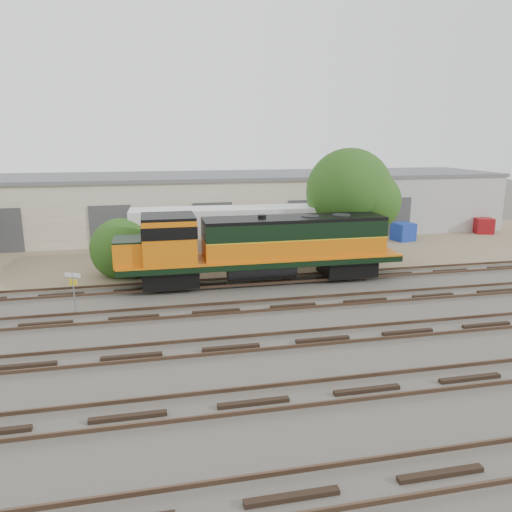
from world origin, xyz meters
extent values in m
plane|color=#47423A|center=(0.00, 0.00, 0.00)|extent=(140.00, 140.00, 0.00)
cube|color=#726047|center=(0.00, 15.00, 0.01)|extent=(80.00, 16.00, 0.02)
cube|color=black|center=(0.00, -12.00, 0.07)|extent=(80.00, 2.40, 0.14)
cube|color=#4C3828|center=(0.00, -11.25, 0.21)|extent=(80.00, 0.08, 0.14)
cube|color=black|center=(0.00, -7.50, 0.07)|extent=(80.00, 2.40, 0.14)
cube|color=#4C3828|center=(0.00, -8.25, 0.21)|extent=(80.00, 0.08, 0.14)
cube|color=#4C3828|center=(0.00, -6.75, 0.21)|extent=(80.00, 0.08, 0.14)
cube|color=black|center=(0.00, -3.00, 0.07)|extent=(80.00, 2.40, 0.14)
cube|color=#4C3828|center=(0.00, -3.75, 0.21)|extent=(80.00, 0.08, 0.14)
cube|color=#4C3828|center=(0.00, -2.25, 0.21)|extent=(80.00, 0.08, 0.14)
cube|color=black|center=(0.00, 1.50, 0.07)|extent=(80.00, 2.40, 0.14)
cube|color=#4C3828|center=(0.00, 0.75, 0.21)|extent=(80.00, 0.08, 0.14)
cube|color=#4C3828|center=(0.00, 2.25, 0.21)|extent=(80.00, 0.08, 0.14)
cube|color=black|center=(0.00, 6.00, 0.07)|extent=(80.00, 2.40, 0.14)
cube|color=#4C3828|center=(0.00, 5.25, 0.21)|extent=(80.00, 0.08, 0.14)
cube|color=#4C3828|center=(0.00, 6.75, 0.21)|extent=(80.00, 0.08, 0.14)
cube|color=beige|center=(0.00, 23.00, 2.50)|extent=(58.00, 10.00, 5.00)
cube|color=#59595B|center=(0.00, 23.00, 5.15)|extent=(58.40, 10.40, 0.30)
cube|color=#999993|center=(22.00, 17.95, 2.50)|extent=(14.00, 0.10, 5.00)
cube|color=#333335|center=(-14.00, 17.94, 1.70)|extent=(3.20, 0.12, 3.40)
cube|color=#333335|center=(-6.00, 17.94, 1.70)|extent=(3.20, 0.12, 3.40)
cube|color=#333335|center=(2.00, 17.94, 1.70)|extent=(3.20, 0.12, 3.40)
cube|color=#333335|center=(10.00, 17.94, 1.70)|extent=(3.20, 0.12, 3.40)
cube|color=#333335|center=(18.00, 17.94, 1.70)|extent=(3.20, 0.12, 3.40)
cube|color=black|center=(-2.02, 6.00, 0.77)|extent=(3.14, 2.35, 0.98)
cube|color=black|center=(8.77, 6.00, 0.77)|extent=(3.14, 2.35, 0.98)
cube|color=black|center=(3.38, 6.00, 1.43)|extent=(16.68, 2.94, 0.34)
cylinder|color=black|center=(3.38, 6.00, 0.82)|extent=(4.12, 1.08, 1.08)
cube|color=#C96109|center=(5.34, 6.00, 2.19)|extent=(10.79, 2.55, 1.18)
cube|color=black|center=(5.34, 6.00, 3.27)|extent=(10.79, 2.55, 0.98)
cube|color=black|center=(5.34, 6.00, 3.86)|extent=(10.79, 2.55, 0.20)
cube|color=#C96109|center=(-2.02, 6.00, 2.88)|extent=(2.94, 2.94, 2.55)
cube|color=black|center=(-2.02, 6.00, 4.23)|extent=(2.94, 2.94, 0.16)
cube|color=#C96109|center=(-4.28, 6.00, 2.29)|extent=(1.57, 2.35, 1.37)
cylinder|color=gray|center=(-6.88, 3.08, 1.04)|extent=(0.07, 0.07, 2.07)
cube|color=white|center=(-6.88, 3.08, 1.93)|extent=(0.79, 0.39, 0.21)
cube|color=yellow|center=(-6.88, 3.08, 1.56)|extent=(0.40, 0.21, 0.33)
cube|color=silver|center=(2.17, 10.53, 2.64)|extent=(13.05, 3.04, 2.69)
cube|color=black|center=(7.26, 10.35, 0.50)|extent=(2.48, 2.58, 1.00)
cube|color=black|center=(-2.85, 9.71, 0.65)|extent=(0.15, 0.15, 1.30)
cube|color=black|center=(-2.78, 11.70, 0.65)|extent=(0.15, 0.15, 1.30)
cube|color=#16329A|center=(17.89, 15.82, 0.75)|extent=(1.91, 1.84, 1.50)
cube|color=maroon|center=(26.59, 17.20, 0.70)|extent=(1.82, 1.75, 1.40)
cylinder|color=#382619|center=(-4.85, 9.71, 0.18)|extent=(0.26, 0.26, 0.35)
sphere|color=#1A3F12|center=(-4.85, 9.71, 1.71)|extent=(3.87, 3.87, 3.87)
sphere|color=#1A3F12|center=(-4.07, 9.13, 1.32)|extent=(2.71, 2.71, 2.71)
cylinder|color=#382619|center=(10.29, 9.76, 1.46)|extent=(0.34, 0.34, 2.91)
sphere|color=#1A3F12|center=(10.29, 9.76, 4.95)|extent=(5.83, 5.83, 5.83)
sphere|color=#1A3F12|center=(11.46, 8.89, 4.37)|extent=(4.08, 4.08, 4.08)
camera|label=1|loc=(-3.06, -21.96, 8.57)|focal=35.00mm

